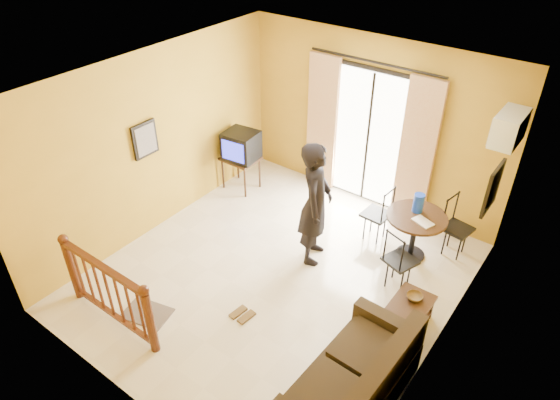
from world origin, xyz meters
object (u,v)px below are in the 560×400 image
Objects in this scene: dining_table at (416,224)px; sofa at (356,384)px; coffee_table at (406,315)px; standing_person at (315,204)px; television at (241,146)px.

dining_table is 2.71m from sofa.
coffee_table is 0.45× the size of sofa.
coffee_table is at bearing -128.51° from standing_person.
standing_person is at bearing 135.94° from sofa.
coffee_table is (0.54, -1.35, -0.33)m from dining_table.
television is 0.33× the size of sofa.
television is at bearing 45.77° from standing_person.
sofa is at bearing -78.43° from dining_table.
dining_table is 0.46× the size of standing_person.
standing_person is (2.03, -0.81, 0.08)m from television.
sofa is 0.97× the size of standing_person.
standing_person is at bearing 164.12° from coffee_table.
television is at bearing -178.76° from dining_table.
sofa reaches higher than dining_table.
sofa is at bearing -89.75° from coffee_table.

